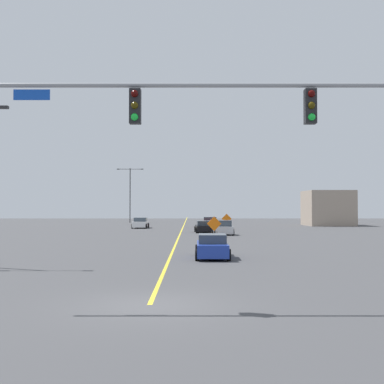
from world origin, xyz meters
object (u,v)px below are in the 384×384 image
object	(u,v)px
construction_sign_left_lane	(214,224)
car_silver_passing	(223,228)
car_white_near	(141,223)
traffic_signal_assembly	(303,124)
car_red_far	(210,222)
car_blue_mid	(212,247)
street_lamp_mid_right	(130,191)
car_black_distant	(205,227)
construction_sign_median_far	(227,220)

from	to	relation	value
construction_sign_left_lane	car_silver_passing	distance (m)	4.49
construction_sign_left_lane	car_silver_passing	xyz separation A→B (m)	(1.08, 4.32, -0.55)
car_white_near	traffic_signal_assembly	bearing A→B (deg)	-78.64
traffic_signal_assembly	car_red_far	xyz separation A→B (m)	(-0.78, 54.43, -4.75)
car_red_far	car_blue_mid	bearing A→B (deg)	-91.95
traffic_signal_assembly	street_lamp_mid_right	world-z (taller)	street_lamp_mid_right
car_silver_passing	street_lamp_mid_right	bearing A→B (deg)	111.22
street_lamp_mid_right	car_white_near	bearing A→B (deg)	-79.03
traffic_signal_assembly	car_black_distant	size ratio (longest dim) A/B	3.84
construction_sign_left_lane	car_black_distant	world-z (taller)	construction_sign_left_lane
car_blue_mid	car_red_far	size ratio (longest dim) A/B	1.11
construction_sign_left_lane	car_silver_passing	size ratio (longest dim) A/B	0.51
car_blue_mid	car_black_distant	distance (m)	26.90
car_white_near	car_red_far	size ratio (longest dim) A/B	1.12
car_red_far	car_black_distant	bearing A→B (deg)	-94.57
traffic_signal_assembly	car_silver_passing	world-z (taller)	traffic_signal_assembly
construction_sign_left_lane	construction_sign_median_far	bearing A→B (deg)	81.76
traffic_signal_assembly	construction_sign_left_lane	size ratio (longest dim) A/B	8.01
car_silver_passing	car_blue_mid	bearing A→B (deg)	-95.15
construction_sign_left_lane	car_black_distant	bearing A→B (deg)	94.45
car_blue_mid	car_red_far	world-z (taller)	car_red_far
street_lamp_mid_right	car_black_distant	bearing A→B (deg)	-68.83
construction_sign_left_lane	car_white_near	bearing A→B (deg)	114.57
traffic_signal_assembly	car_silver_passing	distance (m)	35.98
car_blue_mid	car_silver_passing	bearing A→B (deg)	84.85
traffic_signal_assembly	construction_sign_median_far	distance (m)	47.43
car_blue_mid	construction_sign_left_lane	bearing A→B (deg)	87.02
construction_sign_median_far	car_blue_mid	xyz separation A→B (m)	(-3.24, -34.01, -0.62)
street_lamp_mid_right	car_red_far	size ratio (longest dim) A/B	2.48
car_black_distant	car_silver_passing	size ratio (longest dim) A/B	1.07
construction_sign_left_lane	car_blue_mid	world-z (taller)	construction_sign_left_lane
car_black_distant	traffic_signal_assembly	bearing A→B (deg)	-87.25
traffic_signal_assembly	car_blue_mid	distance (m)	14.23
construction_sign_left_lane	car_silver_passing	world-z (taller)	construction_sign_left_lane
car_black_distant	car_red_far	size ratio (longest dim) A/B	1.06
construction_sign_left_lane	street_lamp_mid_right	bearing A→B (deg)	107.79
construction_sign_median_far	car_black_distant	bearing A→B (deg)	-112.76
car_white_near	street_lamp_mid_right	bearing A→B (deg)	100.97
traffic_signal_assembly	construction_sign_median_far	world-z (taller)	traffic_signal_assembly
street_lamp_mid_right	car_blue_mid	bearing A→B (deg)	-78.34
street_lamp_mid_right	car_white_near	size ratio (longest dim) A/B	2.21
traffic_signal_assembly	construction_sign_left_lane	bearing A→B (deg)	92.27
car_blue_mid	car_red_far	xyz separation A→B (m)	(1.40, 41.20, 0.02)
construction_sign_median_far	car_red_far	size ratio (longest dim) A/B	0.51
construction_sign_left_lane	car_red_far	size ratio (longest dim) A/B	0.51
construction_sign_median_far	car_red_far	world-z (taller)	construction_sign_median_far
car_black_distant	car_silver_passing	world-z (taller)	car_silver_passing
construction_sign_median_far	car_blue_mid	size ratio (longest dim) A/B	0.46
car_white_near	car_silver_passing	world-z (taller)	car_silver_passing
car_white_near	car_silver_passing	distance (m)	18.43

